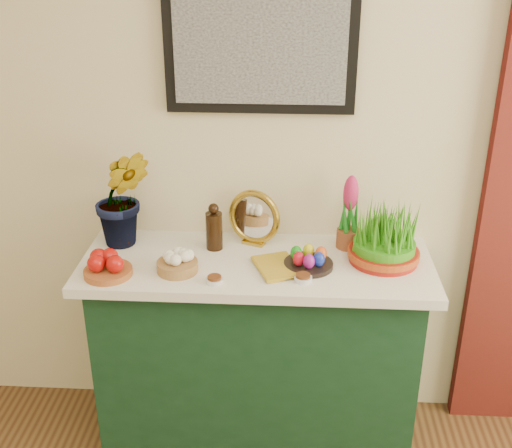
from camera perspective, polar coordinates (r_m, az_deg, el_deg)
The scene contains 13 objects.
sideboard at distance 2.81m, azimuth 0.06°, elevation -11.57°, with size 1.30×0.45×0.85m, color #143821.
tablecloth at distance 2.57m, azimuth 0.07°, elevation -3.58°, with size 1.40×0.55×0.04m, color silver.
hyacinth_green at distance 2.64m, azimuth -11.89°, elevation 3.67°, with size 0.28×0.23×0.55m, color #1C781E.
apple_bowl at distance 2.50m, azimuth -13.06°, elevation -3.65°, with size 0.23×0.23×0.09m.
garlic_basket at distance 2.48m, azimuth -7.02°, elevation -3.44°, with size 0.19×0.19×0.09m.
vinegar_cruet at distance 2.62m, azimuth -3.74°, elevation -0.43°, with size 0.07×0.07×0.20m.
mirror at distance 2.66m, azimuth -0.17°, elevation 0.54°, with size 0.24×0.14×0.23m.
book at distance 2.47m, azimuth 0.21°, elevation -4.03°, with size 0.14×0.20×0.03m, color gold.
spice_dish_left at distance 2.41m, azimuth -3.71°, elevation -4.96°, with size 0.06×0.06×0.03m.
spice_dish_right at distance 2.42m, azimuth 4.21°, elevation -4.80°, with size 0.07×0.07×0.03m.
egg_plate at distance 2.50m, azimuth 4.69°, elevation -3.24°, with size 0.23×0.23×0.08m.
hyacinth_pink at distance 2.63m, azimuth 8.30°, elevation 0.73°, with size 0.10×0.10×0.32m.
wheatgrass_sabzeh at distance 2.56m, azimuth 11.38°, elevation -1.23°, with size 0.28×0.28×0.23m.
Camera 1 is at (0.02, -0.26, 2.09)m, focal length 45.00 mm.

